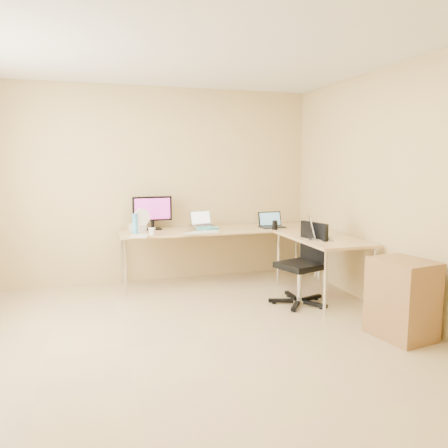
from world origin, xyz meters
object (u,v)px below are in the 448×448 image
object	(u,v)px
laptop_center	(203,219)
office_chair	(300,261)
desk_return	(322,267)
keyboard	(202,232)
laptop_return	(321,230)
monitor	(152,213)
laptop_black	(272,220)
cabinet	(402,299)
mug	(152,231)
desk_fan	(141,221)
desk_main	(220,255)
water_bottle	(135,224)

from	to	relation	value
laptop_center	office_chair	size ratio (longest dim) A/B	0.33
desk_return	keyboard	size ratio (longest dim) A/B	2.88
laptop_return	monitor	bearing A→B (deg)	77.17
desk_return	laptop_black	distance (m)	1.05
keyboard	cabinet	distance (m)	2.48
mug	desk_fan	size ratio (longest dim) A/B	0.34
desk_main	keyboard	world-z (taller)	keyboard
desk_main	monitor	world-z (taller)	monitor
monitor	laptop_black	distance (m)	1.61
desk_main	desk_fan	size ratio (longest dim) A/B	9.71
laptop_black	cabinet	distance (m)	2.30
office_chair	desk_fan	bearing A→B (deg)	126.75
office_chair	monitor	bearing A→B (deg)	119.92
desk_main	laptop_return	distance (m)	1.51
desk_return	laptop_center	distance (m)	1.65
desk_main	laptop_return	xyz separation A→B (m)	(0.87, -1.14, 0.47)
mug	desk_fan	bearing A→B (deg)	109.90
desk_fan	laptop_return	distance (m)	2.23
monitor	laptop_black	xyz separation A→B (m)	(1.58, -0.30, -0.11)
laptop_center	keyboard	size ratio (longest dim) A/B	0.68
desk_return	cabinet	world-z (taller)	desk_return
monitor	mug	distance (m)	0.47
water_bottle	laptop_black	bearing A→B (deg)	-0.54
desk_main	desk_fan	world-z (taller)	desk_fan
laptop_black	mug	bearing A→B (deg)	-177.58
water_bottle	monitor	bearing A→B (deg)	47.53
laptop_center	cabinet	xyz separation A→B (m)	(1.29, -2.34, -0.51)
desk_main	laptop_center	distance (m)	0.56
desk_return	laptop_return	size ratio (longest dim) A/B	3.96
desk_return	office_chair	world-z (taller)	office_chair
office_chair	cabinet	xyz separation A→B (m)	(0.47, -1.15, -0.14)
monitor	laptop_center	bearing A→B (deg)	-17.26
desk_fan	laptop_black	bearing A→B (deg)	-20.11
monitor	laptop_black	world-z (taller)	monitor
monitor	mug	bearing A→B (deg)	-100.92
desk_return	keyboard	bearing A→B (deg)	151.70
laptop_center	mug	world-z (taller)	laptop_center
water_bottle	cabinet	world-z (taller)	water_bottle
laptop_center	mug	size ratio (longest dim) A/B	3.34
keyboard	mug	distance (m)	0.61
laptop_black	keyboard	xyz separation A→B (m)	(-1.04, -0.19, -0.10)
desk_fan	office_chair	distance (m)	2.05
desk_main	laptop_return	size ratio (longest dim) A/B	8.08
keyboard	desk_fan	bearing A→B (deg)	147.26
desk_main	keyboard	size ratio (longest dim) A/B	5.86
laptop_center	laptop_return	bearing A→B (deg)	-59.80
desk_fan	laptop_center	bearing A→B (deg)	-16.29
water_bottle	office_chair	distance (m)	2.06
laptop_black	desk_fan	world-z (taller)	desk_fan
desk_return	cabinet	distance (m)	1.32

